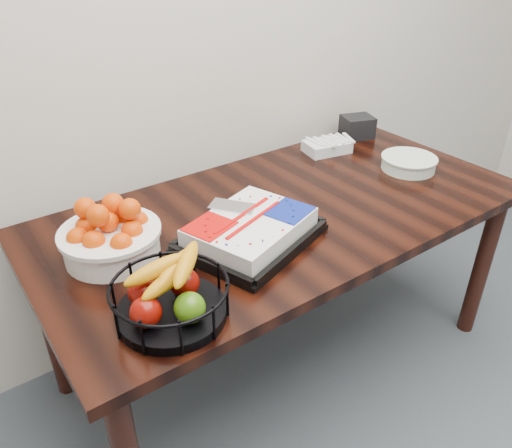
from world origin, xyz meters
TOP-DOWN VIEW (x-y plane):
  - table at (0.00, 2.00)m, footprint 1.80×0.90m
  - cake_tray at (-0.23, 1.89)m, footprint 0.52×0.46m
  - tangerine_bowl at (-0.63, 2.07)m, footprint 0.31×0.31m
  - fruit_basket at (-0.61, 1.71)m, footprint 0.31×0.31m
  - plate_stack at (0.63, 1.96)m, footprint 0.23×0.23m
  - fork_bag at (0.48, 2.30)m, footprint 0.22×0.16m
  - napkin_box at (0.72, 2.35)m, footprint 0.17×0.16m

SIDE VIEW (x-z plane):
  - table at x=0.00m, z-range 0.29..1.04m
  - fork_bag at x=0.48m, z-range 0.75..0.81m
  - plate_stack at x=0.63m, z-range 0.75..0.81m
  - cake_tray at x=-0.23m, z-range 0.75..0.84m
  - napkin_box at x=0.72m, z-range 0.75..0.85m
  - fruit_basket at x=-0.61m, z-range 0.74..0.90m
  - tangerine_bowl at x=-0.63m, z-range 0.74..0.93m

